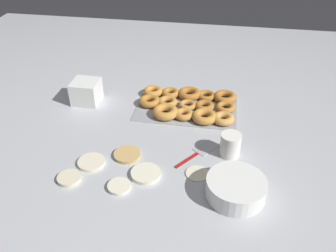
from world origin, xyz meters
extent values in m
plane|color=#B2B5BA|center=(0.00, 0.00, 0.00)|extent=(3.00, 3.00, 0.00)
cylinder|color=beige|center=(0.20, 0.14, 0.01)|extent=(0.11, 0.11, 0.01)
cylinder|color=silver|center=(-0.02, 0.17, 0.01)|extent=(0.11, 0.11, 0.02)
cylinder|color=silver|center=(0.06, 0.25, 0.01)|extent=(0.08, 0.08, 0.01)
cylinder|color=beige|center=(0.25, 0.24, 0.01)|extent=(0.09, 0.09, 0.01)
cylinder|color=beige|center=(-0.20, 0.14, 0.00)|extent=(0.09, 0.09, 0.01)
cylinder|color=tan|center=(0.08, 0.08, 0.01)|extent=(0.10, 0.10, 0.01)
cube|color=#93969B|center=(-0.11, -0.32, 0.00)|extent=(0.47, 0.31, 0.01)
torus|color=#AD6B28|center=(-0.28, -0.41, 0.02)|extent=(0.11, 0.11, 0.03)
torus|color=#AD6B28|center=(-0.19, -0.41, 0.02)|extent=(0.09, 0.09, 0.03)
torus|color=#AD6B28|center=(-0.11, -0.41, 0.02)|extent=(0.11, 0.11, 0.03)
torus|color=#B7752D|center=(-0.01, -0.41, 0.02)|extent=(0.09, 0.09, 0.03)
torus|color=#C68438|center=(0.07, -0.41, 0.02)|extent=(0.10, 0.10, 0.03)
torus|color=#B7752D|center=(-0.29, -0.32, 0.02)|extent=(0.09, 0.09, 0.03)
torus|color=#AD6B28|center=(-0.19, -0.31, 0.02)|extent=(0.09, 0.09, 0.03)
torus|color=#C68438|center=(-0.11, -0.31, 0.02)|extent=(0.08, 0.08, 0.02)
torus|color=#C68438|center=(-0.01, -0.32, 0.02)|extent=(0.10, 0.10, 0.03)
torus|color=#B7752D|center=(0.07, -0.31, 0.02)|extent=(0.10, 0.10, 0.03)
torus|color=#D19347|center=(-0.28, -0.22, 0.02)|extent=(0.10, 0.10, 0.03)
torus|color=#C68438|center=(-0.20, -0.22, 0.02)|extent=(0.11, 0.11, 0.04)
torus|color=#C68438|center=(-0.10, -0.23, 0.02)|extent=(0.09, 0.09, 0.03)
torus|color=#C68438|center=(-0.02, -0.23, 0.03)|extent=(0.12, 0.12, 0.04)
cylinder|color=white|center=(-0.34, 0.22, 0.03)|extent=(0.21, 0.21, 0.07)
cube|color=white|center=(0.38, -0.29, 0.01)|extent=(0.13, 0.12, 0.02)
cube|color=white|center=(0.38, -0.29, 0.03)|extent=(0.13, 0.12, 0.02)
cube|color=white|center=(0.38, -0.29, 0.05)|extent=(0.13, 0.12, 0.02)
cube|color=white|center=(0.38, -0.29, 0.08)|extent=(0.13, 0.12, 0.02)
cube|color=white|center=(0.38, -0.29, 0.10)|extent=(0.13, 0.12, 0.02)
cylinder|color=white|center=(-0.32, 0.00, 0.05)|extent=(0.08, 0.08, 0.09)
cube|color=maroon|center=(-0.15, 0.07, 0.00)|extent=(0.09, 0.11, 0.01)
cube|color=#A8A8AD|center=(-0.22, -0.03, 0.00)|extent=(0.11, 0.12, 0.01)
camera|label=1|loc=(-0.26, 1.12, 0.91)|focal=38.00mm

